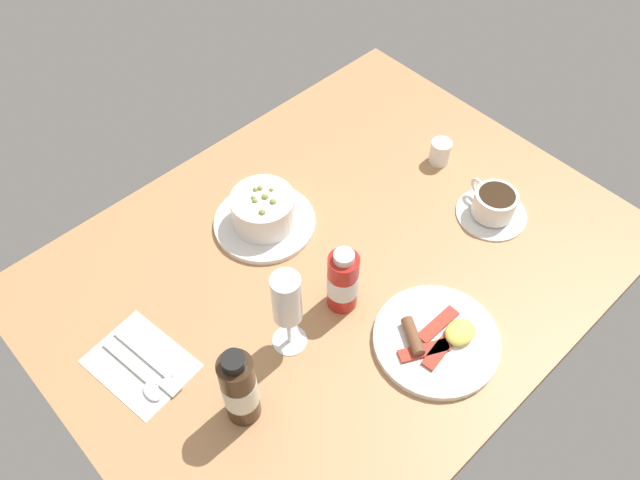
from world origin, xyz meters
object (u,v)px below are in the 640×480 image
at_px(cutlery_setting, 142,365).
at_px(sauce_bottle_red, 343,281).
at_px(breakfast_plate, 437,339).
at_px(wine_glass, 287,302).
at_px(sauce_bottle_brown, 240,389).
at_px(coffee_cup, 493,205).
at_px(creamer_jug, 440,152).
at_px(porridge_bowl, 264,212).

xyz_separation_m(cutlery_setting, sauce_bottle_red, (-0.34, 0.14, 0.07)).
bearing_deg(cutlery_setting, breakfast_plate, 141.95).
distance_m(wine_glass, sauce_bottle_brown, 0.15).
distance_m(coffee_cup, wine_glass, 0.51).
bearing_deg(sauce_bottle_brown, cutlery_setting, -67.06).
xyz_separation_m(creamer_jug, sauce_bottle_red, (0.41, 0.12, 0.04)).
bearing_deg(sauce_bottle_brown, coffee_cup, 178.56).
distance_m(creamer_jug, wine_glass, 0.55).
height_order(wine_glass, breakfast_plate, wine_glass).
bearing_deg(coffee_cup, sauce_bottle_red, -8.87).
relative_size(porridge_bowl, creamer_jug, 3.44).
bearing_deg(sauce_bottle_red, sauce_bottle_brown, 8.99).
distance_m(porridge_bowl, coffee_cup, 0.46).
distance_m(wine_glass, breakfast_plate, 0.28).
bearing_deg(wine_glass, porridge_bowl, -120.83).
bearing_deg(sauce_bottle_red, porridge_bowl, -93.66).
bearing_deg(creamer_jug, sauce_bottle_brown, 13.13).
xyz_separation_m(coffee_cup, breakfast_plate, (0.31, 0.12, -0.02)).
bearing_deg(breakfast_plate, wine_glass, -43.80).
xyz_separation_m(cutlery_setting, breakfast_plate, (-0.41, 0.32, 0.01)).
distance_m(cutlery_setting, coffee_cup, 0.74).
bearing_deg(coffee_cup, sauce_bottle_brown, -1.44).
relative_size(coffee_cup, breakfast_plate, 0.64).
relative_size(cutlery_setting, sauce_bottle_brown, 1.05).
relative_size(creamer_jug, wine_glass, 0.31).
relative_size(cutlery_setting, wine_glass, 1.01).
distance_m(sauce_bottle_brown, sauce_bottle_red, 0.27).
bearing_deg(coffee_cup, wine_glass, -7.20).
height_order(porridge_bowl, creamer_jug, porridge_bowl).
height_order(cutlery_setting, breakfast_plate, breakfast_plate).
height_order(cutlery_setting, sauce_bottle_brown, sauce_bottle_brown).
bearing_deg(wine_glass, creamer_jug, -168.28).
distance_m(cutlery_setting, breakfast_plate, 0.52).
xyz_separation_m(coffee_cup, sauce_bottle_red, (0.37, -0.06, 0.04)).
bearing_deg(cutlery_setting, sauce_bottle_brown, 112.94).
relative_size(creamer_jug, sauce_bottle_red, 0.40).
distance_m(coffee_cup, sauce_bottle_brown, 0.64).
relative_size(porridge_bowl, sauce_bottle_brown, 1.12).
xyz_separation_m(coffee_cup, creamer_jug, (-0.04, -0.17, 0.00)).
bearing_deg(porridge_bowl, breakfast_plate, 96.59).
xyz_separation_m(coffee_cup, sauce_bottle_brown, (0.64, -0.02, 0.06)).
xyz_separation_m(porridge_bowl, breakfast_plate, (-0.05, 0.41, -0.03)).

